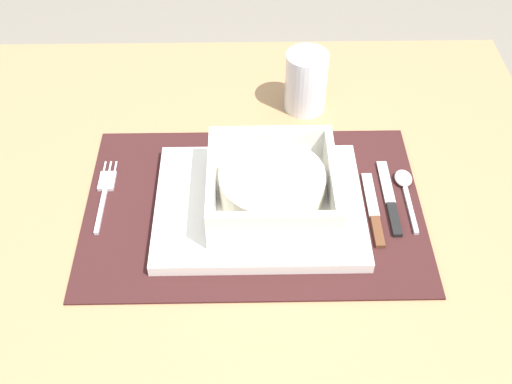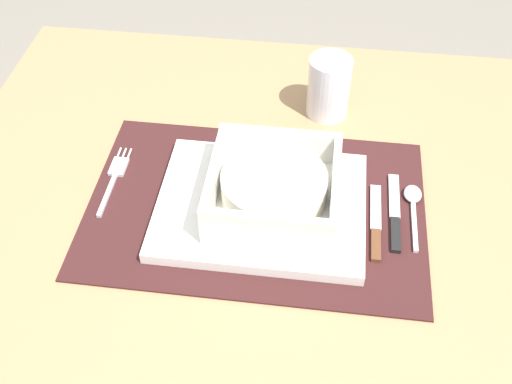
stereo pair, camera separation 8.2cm
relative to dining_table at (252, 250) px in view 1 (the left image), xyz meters
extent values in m
cube|color=#A37A51|center=(0.00, 0.00, 0.09)|extent=(0.88, 0.79, 0.03)
cube|color=olive|center=(-0.39, 0.34, -0.27)|extent=(0.05, 0.05, 0.67)
cube|color=olive|center=(0.39, 0.34, -0.27)|extent=(0.05, 0.05, 0.67)
cube|color=#381919|center=(0.01, -0.01, 0.10)|extent=(0.45, 0.30, 0.00)
cube|color=white|center=(0.01, -0.01, 0.11)|extent=(0.27, 0.22, 0.02)
cube|color=white|center=(0.03, -0.01, 0.12)|extent=(0.16, 0.16, 0.01)
cube|color=white|center=(-0.05, -0.01, 0.15)|extent=(0.01, 0.16, 0.05)
cube|color=white|center=(0.11, -0.01, 0.15)|extent=(0.01, 0.16, 0.05)
cube|color=white|center=(0.03, -0.09, 0.15)|extent=(0.14, 0.01, 0.05)
cube|color=white|center=(0.03, 0.07, 0.15)|extent=(0.14, 0.01, 0.05)
cylinder|color=silver|center=(0.03, -0.01, 0.15)|extent=(0.14, 0.14, 0.04)
cube|color=silver|center=(-0.20, -0.02, 0.11)|extent=(0.01, 0.08, 0.00)
cube|color=silver|center=(-0.20, 0.04, 0.11)|extent=(0.02, 0.04, 0.00)
cylinder|color=silver|center=(-0.20, 0.07, 0.11)|extent=(0.00, 0.02, 0.00)
cylinder|color=silver|center=(-0.20, 0.07, 0.11)|extent=(0.00, 0.02, 0.00)
cylinder|color=silver|center=(-0.19, 0.07, 0.11)|extent=(0.00, 0.02, 0.00)
cube|color=silver|center=(0.21, -0.02, 0.11)|extent=(0.01, 0.08, 0.00)
ellipsoid|color=silver|center=(0.21, 0.04, 0.11)|extent=(0.02, 0.03, 0.01)
cube|color=black|center=(0.19, -0.04, 0.11)|extent=(0.01, 0.06, 0.01)
cube|color=silver|center=(0.19, 0.03, 0.11)|extent=(0.01, 0.08, 0.00)
cube|color=#59331E|center=(0.17, -0.06, 0.11)|extent=(0.01, 0.05, 0.01)
cube|color=silver|center=(0.17, 0.01, 0.11)|extent=(0.01, 0.08, 0.00)
cylinder|color=white|center=(0.09, 0.21, 0.15)|extent=(0.06, 0.06, 0.10)
cylinder|color=#C64C1E|center=(0.09, 0.21, 0.13)|extent=(0.05, 0.05, 0.06)
camera|label=1|loc=(0.00, -0.58, 0.72)|focal=44.20mm
camera|label=2|loc=(0.08, -0.57, 0.72)|focal=44.20mm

